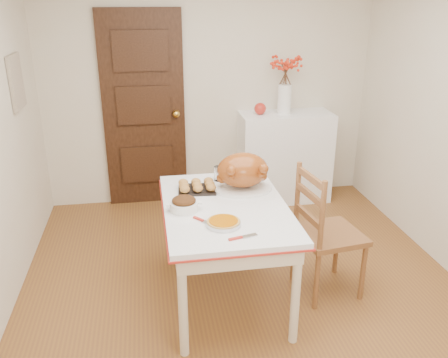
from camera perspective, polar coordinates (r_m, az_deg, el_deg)
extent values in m
cube|color=brown|center=(3.76, 2.80, -14.12)|extent=(3.50, 4.00, 0.00)
cube|color=beige|center=(5.10, -1.80, 11.01)|extent=(3.50, 0.00, 2.50)
cube|color=beige|center=(1.52, 20.89, -18.64)|extent=(3.50, 0.00, 2.50)
cube|color=#3A2011|center=(5.07, -9.65, 8.11)|extent=(0.85, 0.06, 2.06)
cube|color=beige|center=(4.35, -23.84, 10.70)|extent=(0.03, 0.35, 0.45)
cube|color=white|center=(5.26, 7.32, 2.64)|extent=(0.99, 0.44, 0.99)
sphere|color=#B3261B|center=(5.03, 4.39, 8.48)|extent=(0.12, 0.12, 0.12)
cylinder|color=#AC5600|center=(3.08, -0.07, -5.23)|extent=(0.23, 0.23, 0.05)
cylinder|color=white|center=(3.78, -0.70, 0.67)|extent=(0.08, 0.08, 0.12)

